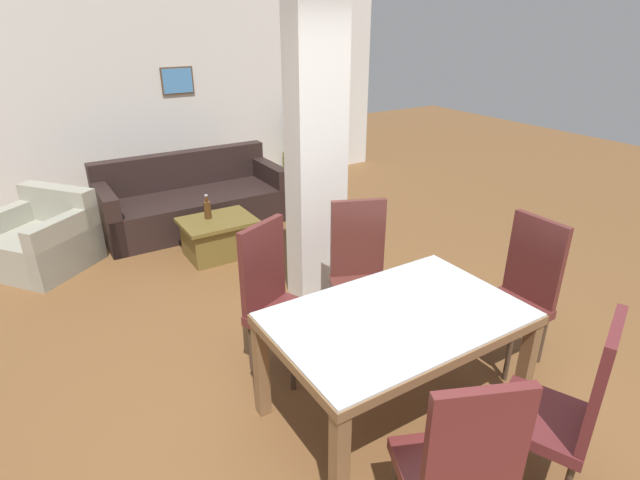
% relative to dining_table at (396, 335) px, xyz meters
% --- Properties ---
extents(ground_plane, '(18.00, 18.00, 0.00)m').
position_rel_dining_table_xyz_m(ground_plane, '(0.00, 0.00, -0.61)').
color(ground_plane, brown).
extents(back_wall, '(7.20, 0.09, 2.70)m').
position_rel_dining_table_xyz_m(back_wall, '(0.00, 5.12, 0.75)').
color(back_wall, silver).
rests_on(back_wall, ground_plane).
extents(divider_pillar, '(0.47, 0.28, 2.70)m').
position_rel_dining_table_xyz_m(divider_pillar, '(0.42, 1.61, 0.74)').
color(divider_pillar, silver).
rests_on(divider_pillar, ground_plane).
extents(dining_table, '(1.54, 0.99, 0.76)m').
position_rel_dining_table_xyz_m(dining_table, '(0.00, 0.00, 0.00)').
color(dining_table, brown).
rests_on(dining_table, ground_plane).
extents(dining_chair_near_right, '(0.60, 0.60, 1.11)m').
position_rel_dining_table_xyz_m(dining_chair_near_right, '(0.38, -0.91, -0.03)').
color(dining_chair_near_right, maroon).
rests_on(dining_chair_near_right, ground_plane).
extents(dining_chair_near_left, '(0.60, 0.60, 1.11)m').
position_rel_dining_table_xyz_m(dining_chair_near_left, '(-0.38, -0.89, -0.03)').
color(dining_chair_near_left, maroon).
rests_on(dining_chair_near_left, ground_plane).
extents(dining_chair_far_left, '(0.61, 0.61, 1.11)m').
position_rel_dining_table_xyz_m(dining_chair_far_left, '(-0.38, 0.87, -0.03)').
color(dining_chair_far_left, '#592423').
rests_on(dining_chair_far_left, ground_plane).
extents(dining_chair_head_right, '(0.46, 0.46, 1.11)m').
position_rel_dining_table_xyz_m(dining_chair_head_right, '(1.19, 0.00, -0.03)').
color(dining_chair_head_right, '#582522').
rests_on(dining_chair_head_right, ground_plane).
extents(dining_chair_far_right, '(0.60, 0.60, 1.11)m').
position_rel_dining_table_xyz_m(dining_chair_far_right, '(0.38, 0.90, -0.03)').
color(dining_chair_far_right, '#582923').
rests_on(dining_chair_far_right, ground_plane).
extents(sofa, '(2.19, 0.94, 0.86)m').
position_rel_dining_table_xyz_m(sofa, '(0.00, 3.85, -0.32)').
color(sofa, black).
rests_on(sofa, ground_plane).
extents(armchair, '(1.21, 1.21, 0.78)m').
position_rel_dining_table_xyz_m(armchair, '(-1.70, 3.56, -0.33)').
color(armchair, '#A2A08E').
rests_on(armchair, ground_plane).
extents(coffee_table, '(0.76, 0.59, 0.42)m').
position_rel_dining_table_xyz_m(coffee_table, '(-0.07, 2.85, -0.39)').
color(coffee_table, brown).
rests_on(coffee_table, ground_plane).
extents(bottle, '(0.08, 0.08, 0.26)m').
position_rel_dining_table_xyz_m(bottle, '(-0.13, 2.94, -0.09)').
color(bottle, '#4C2D14').
rests_on(bottle, coffee_table).
extents(tv_stand, '(0.94, 0.40, 0.42)m').
position_rel_dining_table_xyz_m(tv_stand, '(2.37, 4.84, -0.40)').
color(tv_stand, brown).
rests_on(tv_stand, ground_plane).
extents(tv_screen, '(0.81, 0.27, 0.63)m').
position_rel_dining_table_xyz_m(tv_screen, '(2.37, 4.84, 0.12)').
color(tv_screen, black).
rests_on(tv_screen, tv_stand).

